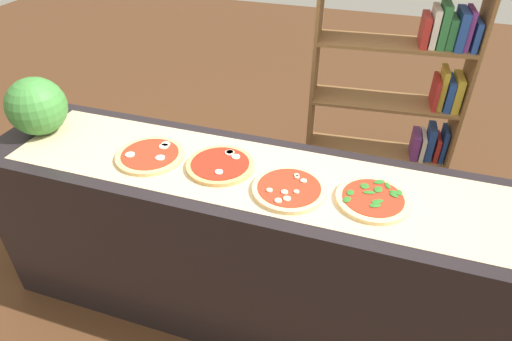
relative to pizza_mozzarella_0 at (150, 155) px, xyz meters
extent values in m
plane|color=#4C2D19|center=(0.50, 0.03, -0.92)|extent=(12.00, 12.00, 0.00)
cube|color=black|center=(0.50, 0.03, -0.47)|extent=(2.62, 0.62, 0.91)
cube|color=tan|center=(0.50, 0.03, -0.01)|extent=(2.28, 0.49, 0.00)
cylinder|color=#DBB26B|center=(0.00, 0.00, 0.00)|extent=(0.31, 0.31, 0.02)
cylinder|color=red|center=(0.00, 0.00, 0.01)|extent=(0.26, 0.26, 0.00)
cylinder|color=#EFE5CC|center=(0.03, 0.09, 0.01)|extent=(0.04, 0.04, 0.00)
cylinder|color=#EFE5CC|center=(0.06, -0.02, 0.01)|extent=(0.04, 0.04, 0.00)
cylinder|color=#EFE5CC|center=(0.03, 0.07, 0.01)|extent=(0.04, 0.04, 0.00)
cylinder|color=#EFE5CC|center=(-0.08, -0.04, 0.01)|extent=(0.04, 0.04, 0.00)
cylinder|color=tan|center=(0.34, 0.03, 0.00)|extent=(0.30, 0.30, 0.02)
cylinder|color=#AD2314|center=(0.34, 0.03, 0.01)|extent=(0.26, 0.26, 0.00)
cylinder|color=#EFE5CC|center=(0.36, -0.04, 0.01)|extent=(0.03, 0.03, 0.00)
cylinder|color=#EFE5CC|center=(0.39, 0.09, 0.01)|extent=(0.04, 0.04, 0.00)
cylinder|color=#EFE5CC|center=(0.35, 0.12, 0.01)|extent=(0.04, 0.04, 0.00)
cylinder|color=#EFE5CC|center=(0.35, 0.12, 0.01)|extent=(0.03, 0.03, 0.00)
cylinder|color=#E5C17F|center=(0.67, -0.04, 0.00)|extent=(0.31, 0.31, 0.02)
cylinder|color=red|center=(0.67, -0.04, 0.01)|extent=(0.26, 0.26, 0.00)
cylinder|color=#C6B28E|center=(0.72, 0.01, 0.01)|extent=(0.03, 0.03, 0.01)
cylinder|color=#C6B28E|center=(0.65, -0.15, 0.01)|extent=(0.03, 0.03, 0.01)
cylinder|color=#C6B28E|center=(0.69, 0.02, 0.01)|extent=(0.02, 0.02, 0.01)
cylinder|color=#C6B28E|center=(0.68, -0.12, 0.01)|extent=(0.03, 0.03, 0.01)
cylinder|color=#C6B28E|center=(0.66, -0.09, 0.01)|extent=(0.03, 0.03, 0.01)
cylinder|color=#C6B28E|center=(0.60, -0.09, 0.01)|extent=(0.03, 0.03, 0.01)
cylinder|color=#C6B28E|center=(0.71, -0.07, 0.01)|extent=(0.02, 0.02, 0.01)
cylinder|color=#C6B28E|center=(0.68, 0.04, 0.01)|extent=(0.02, 0.02, 0.01)
cylinder|color=#E5C17F|center=(1.01, 0.00, 0.00)|extent=(0.30, 0.30, 0.02)
cylinder|color=red|center=(1.01, 0.00, 0.01)|extent=(0.24, 0.24, 0.00)
ellipsoid|color=#286B23|center=(0.99, 0.02, 0.01)|extent=(0.05, 0.03, 0.00)
ellipsoid|color=#286B23|center=(1.08, 0.03, 0.01)|extent=(0.05, 0.04, 0.00)
ellipsoid|color=#286B23|center=(1.05, 0.09, 0.01)|extent=(0.04, 0.05, 0.00)
ellipsoid|color=#286B23|center=(1.02, 0.10, 0.01)|extent=(0.06, 0.05, 0.00)
ellipsoid|color=#286B23|center=(0.91, 0.00, 0.01)|extent=(0.03, 0.04, 0.00)
ellipsoid|color=#286B23|center=(1.02, -0.05, 0.01)|extent=(0.05, 0.05, 0.00)
ellipsoid|color=#286B23|center=(1.08, 0.05, 0.01)|extent=(0.04, 0.03, 0.00)
ellipsoid|color=#286B23|center=(0.91, -0.05, 0.01)|extent=(0.04, 0.05, 0.00)
ellipsoid|color=#286B23|center=(1.02, 0.05, 0.01)|extent=(0.04, 0.05, 0.00)
ellipsoid|color=#286B23|center=(1.10, 0.06, 0.01)|extent=(0.03, 0.04, 0.00)
ellipsoid|color=#286B23|center=(1.02, -0.03, 0.01)|extent=(0.05, 0.05, 0.00)
ellipsoid|color=#286B23|center=(0.96, 0.06, 0.01)|extent=(0.04, 0.04, 0.00)
sphere|color=#387A33|center=(-0.62, 0.04, 0.13)|extent=(0.28, 0.28, 0.28)
cube|color=brown|center=(1.42, 1.27, -0.15)|extent=(0.04, 0.28, 1.53)
cube|color=brown|center=(0.52, 1.19, -0.15)|extent=(0.04, 0.28, 1.53)
cube|color=brown|center=(0.97, 1.23, -0.91)|extent=(0.91, 0.36, 0.02)
cube|color=#2D753D|center=(1.38, 1.26, -0.80)|extent=(0.05, 0.18, 0.20)
cube|color=gold|center=(1.35, 1.26, -0.79)|extent=(0.05, 0.18, 0.23)
cube|color=#B22823|center=(1.31, 1.26, -0.81)|extent=(0.04, 0.18, 0.18)
cube|color=#B22823|center=(1.27, 1.25, -0.82)|extent=(0.05, 0.20, 0.17)
cube|color=brown|center=(0.97, 1.23, -0.53)|extent=(0.91, 0.36, 0.02)
cube|color=#234799|center=(1.38, 1.26, -0.41)|extent=(0.04, 0.17, 0.22)
cube|color=#B22823|center=(1.35, 1.26, -0.44)|extent=(0.04, 0.17, 0.16)
cube|color=#234799|center=(1.30, 1.26, -0.41)|extent=(0.06, 0.16, 0.23)
cube|color=silver|center=(1.26, 1.25, -0.44)|extent=(0.04, 0.20, 0.16)
cube|color=#753384|center=(1.22, 1.25, -0.44)|extent=(0.06, 0.19, 0.17)
cube|color=brown|center=(0.97, 1.23, -0.15)|extent=(0.91, 0.36, 0.02)
cube|color=gold|center=(1.38, 1.26, -0.04)|extent=(0.06, 0.22, 0.20)
cube|color=#234799|center=(1.33, 1.26, -0.05)|extent=(0.06, 0.22, 0.18)
cube|color=gold|center=(1.29, 1.25, -0.02)|extent=(0.05, 0.18, 0.24)
cube|color=#B22823|center=(1.26, 1.25, -0.06)|extent=(0.04, 0.21, 0.18)
cube|color=brown|center=(0.97, 1.23, 0.22)|extent=(0.91, 0.36, 0.02)
cube|color=#234799|center=(1.38, 1.26, 0.31)|extent=(0.05, 0.23, 0.16)
cube|color=#753384|center=(1.34, 1.26, 0.34)|extent=(0.04, 0.20, 0.22)
cube|color=#234799|center=(1.30, 1.26, 0.33)|extent=(0.06, 0.23, 0.21)
cube|color=#2D753D|center=(1.25, 1.25, 0.32)|extent=(0.06, 0.19, 0.17)
cube|color=#2D753D|center=(1.21, 1.25, 0.35)|extent=(0.06, 0.21, 0.24)
cube|color=silver|center=(1.16, 1.24, 0.34)|extent=(0.05, 0.21, 0.21)
cube|color=#B22823|center=(1.12, 1.24, 0.31)|extent=(0.06, 0.22, 0.17)
camera|label=1|loc=(0.99, -1.44, 1.11)|focal=30.83mm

